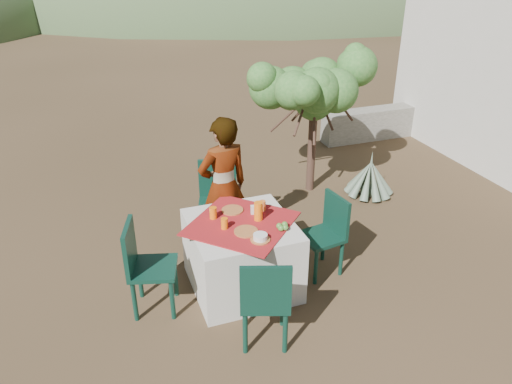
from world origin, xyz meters
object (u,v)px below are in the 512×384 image
Objects in this scene: table at (242,255)px; juice_pitcher at (258,211)px; chair_left at (144,264)px; shrub_tree at (317,94)px; chair_right at (327,231)px; chair_near at (265,299)px; agave at (370,178)px; person at (223,187)px; chair_far at (218,197)px.

table is 6.70× the size of juice_pitcher.
shrub_tree reaches higher than chair_left.
shrub_tree is (2.69, 1.90, 0.88)m from chair_left.
chair_right is 2.24m from shrub_tree.
chair_near is 3.35m from agave.
person reaches higher than agave.
agave is at bearing 26.33° from chair_far.
person is (1.02, 0.75, 0.29)m from chair_left.
agave is (2.32, 0.36, -0.29)m from chair_far.
chair_near is 0.57× the size of person.
table is 0.51m from juice_pitcher.
chair_left is 3.40m from shrub_tree.
shrub_tree is (1.78, 2.76, 0.89)m from chair_near.
shrub_tree reaches higher than agave.
juice_pitcher is (-2.18, -1.38, 0.61)m from agave.
chair_far is 0.59× the size of person.
shrub_tree is (1.67, 1.15, 0.59)m from person.
table is at bearing -149.68° from agave.
person reaches higher than juice_pitcher.
juice_pitcher reaches higher than table.
chair_right is (1.03, 0.85, -0.03)m from chair_near.
chair_left reaches higher than agave.
shrub_tree reaches higher than chair_far.
chair_near is (-0.08, -0.89, 0.14)m from table.
chair_near reaches higher than table.
juice_pitcher is at bearing -87.50° from chair_near.
table is 0.80× the size of person.
chair_far reaches higher than juice_pitcher.
table is 2.74m from agave.
juice_pitcher is (0.14, -1.02, 0.32)m from chair_far.
juice_pitcher is at bearing -129.17° from shrub_tree.
juice_pitcher is at bearing -64.62° from chair_far.
shrub_tree is (0.75, 1.91, 0.91)m from chair_right.
chair_far is 1.08m from juice_pitcher.
person is 2.11m from shrub_tree.
chair_right is at bearing -2.33° from table.
juice_pitcher is at bearing -72.29° from chair_left.
chair_far is 1.47m from chair_left.
person is at bearing -164.14° from agave.
chair_near is 1.25m from chair_left.
agave is at bearing 32.26° from juice_pitcher.
chair_left is at bearing -178.44° from juice_pitcher.
person is at bearing -75.07° from chair_near.
shrub_tree reaches higher than chair_right.
chair_near is 0.52× the size of shrub_tree.
chair_right is at bearing -111.49° from shrub_tree.
chair_left is (-0.90, 0.86, 0.01)m from chair_near.
juice_pitcher is (1.17, 0.03, 0.33)m from chair_left.
chair_left is 1.07× the size of chair_right.
chair_far is 1.09× the size of chair_right.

